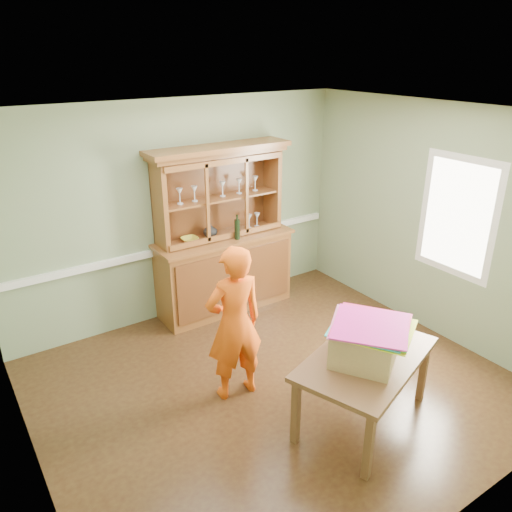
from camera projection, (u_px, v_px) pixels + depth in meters
floor at (275, 385)px, 5.14m from camera, size 4.50×4.50×0.00m
ceiling at (280, 116)px, 4.09m from camera, size 4.50×4.50×0.00m
wall_back at (181, 211)px, 6.15m from camera, size 4.50×0.00×4.50m
wall_left at (15, 339)px, 3.46m from camera, size 0.00×4.00×4.00m
wall_right at (434, 222)px, 5.77m from camera, size 0.00×4.00×4.00m
wall_front at (467, 374)px, 3.08m from camera, size 4.50×0.00×4.50m
chair_rail at (184, 246)px, 6.30m from camera, size 4.41×0.05×0.08m
framed_map at (5, 296)px, 3.62m from camera, size 0.03×0.60×0.46m
window_panel at (457, 217)px, 5.47m from camera, size 0.03×0.96×1.36m
china_hutch at (223, 255)px, 6.42m from camera, size 1.82×0.60×2.15m
dining_table at (366, 364)px, 4.45m from camera, size 1.57×1.23×0.69m
cardboard_box at (366, 342)px, 4.36m from camera, size 0.82×0.78×0.30m
kite_stack at (370, 326)px, 4.26m from camera, size 0.87×0.87×0.05m
person at (234, 324)px, 4.74m from camera, size 0.62×0.44×1.59m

